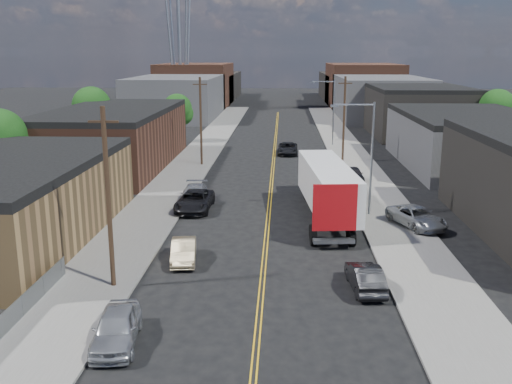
# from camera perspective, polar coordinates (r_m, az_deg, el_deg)

# --- Properties ---
(ground) EXTENTS (260.00, 260.00, 0.00)m
(ground) POSITION_cam_1_polar(r_m,az_deg,el_deg) (80.03, 1.91, 4.69)
(ground) COLOR black
(ground) RESTS_ON ground
(centerline) EXTENTS (0.32, 120.00, 0.01)m
(centerline) POSITION_cam_1_polar(r_m,az_deg,el_deg) (65.26, 1.71, 2.60)
(centerline) COLOR gold
(centerline) RESTS_ON ground
(sidewalk_left) EXTENTS (5.00, 140.00, 0.15)m
(sidewalk_left) POSITION_cam_1_polar(r_m,az_deg,el_deg) (66.09, -6.56, 2.72)
(sidewalk_left) COLOR slate
(sidewalk_left) RESTS_ON ground
(sidewalk_right) EXTENTS (5.00, 140.00, 0.15)m
(sidewalk_right) POSITION_cam_1_polar(r_m,az_deg,el_deg) (65.78, 10.03, 2.55)
(sidewalk_right) COLOR slate
(sidewalk_right) RESTS_ON ground
(warehouse_tan) EXTENTS (12.00, 22.00, 5.60)m
(warehouse_tan) POSITION_cam_1_polar(r_m,az_deg,el_deg) (42.79, -23.85, -0.75)
(warehouse_tan) COLOR olive
(warehouse_tan) RESTS_ON ground
(warehouse_brown) EXTENTS (12.00, 26.00, 6.60)m
(warehouse_brown) POSITION_cam_1_polar(r_m,az_deg,el_deg) (66.49, -14.05, 5.29)
(warehouse_brown) COLOR #4C2B1E
(warehouse_brown) RESTS_ON ground
(industrial_right_b) EXTENTS (14.00, 24.00, 6.10)m
(industrial_right_b) POSITION_cam_1_polar(r_m,az_deg,el_deg) (68.97, 20.42, 4.92)
(industrial_right_b) COLOR #3D3D40
(industrial_right_b) RESTS_ON ground
(industrial_right_c) EXTENTS (14.00, 22.00, 7.60)m
(industrial_right_c) POSITION_cam_1_polar(r_m,az_deg,el_deg) (93.80, 15.73, 7.87)
(industrial_right_c) COLOR black
(industrial_right_c) RESTS_ON ground
(skyline_left_a) EXTENTS (16.00, 30.00, 8.00)m
(skyline_left_a) POSITION_cam_1_polar(r_m,az_deg,el_deg) (116.26, -7.85, 9.40)
(skyline_left_a) COLOR #3D3D40
(skyline_left_a) RESTS_ON ground
(skyline_right_a) EXTENTS (16.00, 30.00, 8.00)m
(skyline_right_a) POSITION_cam_1_polar(r_m,az_deg,el_deg) (115.89, 12.26, 9.21)
(skyline_right_a) COLOR #3D3D40
(skyline_right_a) RESTS_ON ground
(skyline_left_b) EXTENTS (16.00, 26.00, 10.00)m
(skyline_left_b) POSITION_cam_1_polar(r_m,az_deg,el_deg) (140.80, -6.01, 10.61)
(skyline_left_b) COLOR #4C2B1E
(skyline_left_b) RESTS_ON ground
(skyline_right_b) EXTENTS (16.00, 26.00, 10.00)m
(skyline_right_b) POSITION_cam_1_polar(r_m,az_deg,el_deg) (140.50, 10.62, 10.45)
(skyline_right_b) COLOR #4C2B1E
(skyline_right_b) RESTS_ON ground
(skyline_left_c) EXTENTS (16.00, 40.00, 7.00)m
(skyline_left_c) POSITION_cam_1_polar(r_m,az_deg,el_deg) (160.66, -4.92, 10.49)
(skyline_left_c) COLOR black
(skyline_left_c) RESTS_ON ground
(skyline_right_c) EXTENTS (16.00, 40.00, 7.00)m
(skyline_right_c) POSITION_cam_1_polar(r_m,az_deg,el_deg) (160.39, 9.63, 10.34)
(skyline_right_c) COLOR black
(skyline_right_c) RESTS_ON ground
(streetlight_near) EXTENTS (3.39, 0.25, 9.00)m
(streetlight_near) POSITION_cam_1_polar(r_m,az_deg,el_deg) (45.09, 11.02, 4.17)
(streetlight_near) COLOR gray
(streetlight_near) RESTS_ON ground
(streetlight_far) EXTENTS (3.39, 0.25, 9.00)m
(streetlight_far) POSITION_cam_1_polar(r_m,az_deg,el_deg) (79.62, 7.47, 8.40)
(streetlight_far) COLOR gray
(streetlight_far) RESTS_ON ground
(utility_pole_left_near) EXTENTS (1.60, 0.26, 10.00)m
(utility_pole_left_near) POSITION_cam_1_polar(r_m,az_deg,el_deg) (31.37, -14.56, -0.56)
(utility_pole_left_near) COLOR black
(utility_pole_left_near) RESTS_ON ground
(utility_pole_left_far) EXTENTS (1.60, 0.26, 10.00)m
(utility_pole_left_far) POSITION_cam_1_polar(r_m,az_deg,el_deg) (65.11, -5.54, 7.09)
(utility_pole_left_far) COLOR black
(utility_pole_left_far) RESTS_ON ground
(utility_pole_right) EXTENTS (1.60, 0.26, 10.00)m
(utility_pole_right) POSITION_cam_1_polar(r_m,az_deg,el_deg) (67.81, 8.79, 7.26)
(utility_pole_right) COLOR black
(utility_pole_right) RESTS_ON ground
(tree_left_near) EXTENTS (4.85, 4.76, 7.91)m
(tree_left_near) POSITION_cam_1_polar(r_m,az_deg,el_deg) (55.53, -24.19, 4.83)
(tree_left_near) COLOR black
(tree_left_near) RESTS_ON ground
(tree_left_mid) EXTENTS (5.10, 5.04, 8.37)m
(tree_left_mid) POSITION_cam_1_polar(r_m,az_deg,el_deg) (78.45, -16.06, 8.01)
(tree_left_mid) COLOR black
(tree_left_mid) RESTS_ON ground
(tree_left_far) EXTENTS (4.35, 4.20, 6.97)m
(tree_left_far) POSITION_cam_1_polar(r_m,az_deg,el_deg) (82.78, -7.84, 8.06)
(tree_left_far) COLOR black
(tree_left_far) RESTS_ON ground
(tree_right_far) EXTENTS (4.85, 4.76, 7.91)m
(tree_right_far) POSITION_cam_1_polar(r_m,az_deg,el_deg) (84.49, 22.97, 7.64)
(tree_right_far) COLOR black
(tree_right_far) RESTS_ON ground
(semi_truck) EXTENTS (4.05, 17.15, 4.44)m
(semi_truck) POSITION_cam_1_polar(r_m,az_deg,el_deg) (45.46, 6.96, 0.80)
(semi_truck) COLOR silver
(semi_truck) RESTS_ON ground
(car_left_a) EXTENTS (2.44, 4.89, 1.60)m
(car_left_a) POSITION_cam_1_polar(r_m,az_deg,el_deg) (26.73, -13.79, -13.02)
(car_left_a) COLOR #B6B9BC
(car_left_a) RESTS_ON ground
(car_left_b) EXTENTS (1.98, 4.34, 1.38)m
(car_left_b) POSITION_cam_1_polar(r_m,az_deg,el_deg) (35.81, -7.25, -5.88)
(car_left_b) COLOR #958462
(car_left_b) RESTS_ON ground
(car_left_c) EXTENTS (2.81, 5.87, 1.62)m
(car_left_c) POSITION_cam_1_polar(r_m,az_deg,el_deg) (47.10, -6.16, -0.88)
(car_left_c) COLOR black
(car_left_c) RESTS_ON ground
(car_left_d) EXTENTS (2.62, 5.68, 1.61)m
(car_left_d) POSITION_cam_1_polar(r_m,az_deg,el_deg) (48.97, -6.15, -0.31)
(car_left_d) COLOR #A9ABAF
(car_left_d) RESTS_ON ground
(car_right_oncoming) EXTENTS (1.87, 4.53, 1.46)m
(car_right_oncoming) POSITION_cam_1_polar(r_m,az_deg,el_deg) (32.04, 10.87, -8.36)
(car_right_oncoming) COLOR black
(car_right_oncoming) RESTS_ON ground
(car_right_lot_a) EXTENTS (4.28, 5.84, 1.48)m
(car_right_lot_a) POSITION_cam_1_polar(r_m,az_deg,el_deg) (43.64, 15.77, -2.41)
(car_right_lot_a) COLOR #A1A4A6
(car_right_lot_a) RESTS_ON sidewalk_right
(car_right_lot_c) EXTENTS (1.91, 4.20, 1.40)m
(car_right_lot_c) POSITION_cam_1_polar(r_m,az_deg,el_deg) (57.71, 9.75, 1.78)
(car_right_lot_c) COLOR black
(car_right_lot_c) RESTS_ON sidewalk_right
(car_ahead_truck) EXTENTS (2.64, 5.43, 1.49)m
(car_ahead_truck) POSITION_cam_1_polar(r_m,az_deg,el_deg) (72.89, 3.18, 4.36)
(car_ahead_truck) COLOR black
(car_ahead_truck) RESTS_ON ground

